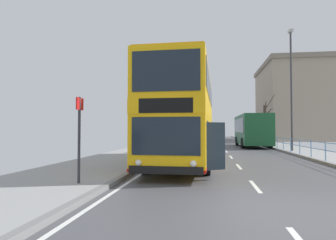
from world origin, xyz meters
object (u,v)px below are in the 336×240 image
at_px(street_lamp_far_side, 291,82).
at_px(bare_tree_far_00, 265,123).
at_px(background_bus_far_lane, 252,130).
at_px(background_building_00, 300,102).
at_px(bus_stop_sign_near, 79,130).
at_px(double_decker_bus_main, 185,117).

distance_m(street_lamp_far_side, bare_tree_far_00, 15.96).
bearing_deg(background_bus_far_lane, background_building_00, 63.15).
height_order(bus_stop_sign_near, street_lamp_far_side, street_lamp_far_side).
relative_size(background_bus_far_lane, bus_stop_sign_near, 3.62).
distance_m(double_decker_bus_main, bus_stop_sign_near, 6.80).
xyz_separation_m(double_decker_bus_main, street_lamp_far_side, (7.35, 8.74, 3.00)).
relative_size(street_lamp_far_side, background_building_00, 0.55).
bearing_deg(background_building_00, street_lamp_far_side, -107.24).
relative_size(bus_stop_sign_near, bare_tree_far_00, 0.42).
relative_size(bus_stop_sign_near, street_lamp_far_side, 0.28).
distance_m(double_decker_bus_main, bare_tree_far_00, 25.82).
distance_m(double_decker_bus_main, background_bus_far_lane, 16.95).
height_order(double_decker_bus_main, background_bus_far_lane, double_decker_bus_main).
bearing_deg(bus_stop_sign_near, street_lamp_far_side, 56.43).
xyz_separation_m(bare_tree_far_00, background_building_00, (7.89, 12.83, 3.72)).
xyz_separation_m(bus_stop_sign_near, background_building_00, (18.80, 43.52, 4.64)).
bearing_deg(bus_stop_sign_near, double_decker_bus_main, 67.45).
bearing_deg(background_bus_far_lane, street_lamp_far_side, -75.44).
height_order(background_bus_far_lane, bus_stop_sign_near, background_bus_far_lane).
bearing_deg(background_bus_far_lane, bare_tree_far_00, 71.22).
relative_size(bare_tree_far_00, background_building_00, 0.37).
bearing_deg(street_lamp_far_side, bus_stop_sign_near, -123.57).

